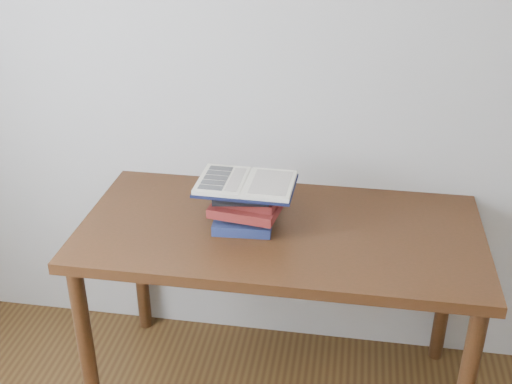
# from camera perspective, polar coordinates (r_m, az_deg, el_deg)

# --- Properties ---
(room_shell) EXTENTS (3.54, 3.54, 2.62)m
(room_shell) POSITION_cam_1_polar(r_m,az_deg,el_deg) (0.84, -14.88, -0.79)
(room_shell) COLOR #A9A7A0
(room_shell) RESTS_ON ground
(desk) EXTENTS (1.49, 0.74, 0.80)m
(desk) POSITION_cam_1_polar(r_m,az_deg,el_deg) (2.43, 2.15, -5.06)
(desk) COLOR #402010
(desk) RESTS_ON ground
(book_stack) EXTENTS (0.26, 0.20, 0.16)m
(book_stack) POSITION_cam_1_polar(r_m,az_deg,el_deg) (2.34, -1.00, -1.42)
(book_stack) COLOR #172147
(book_stack) RESTS_ON desk
(open_book) EXTENTS (0.36, 0.25, 0.03)m
(open_book) POSITION_cam_1_polar(r_m,az_deg,el_deg) (2.32, -0.88, 0.76)
(open_book) COLOR black
(open_book) RESTS_ON book_stack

